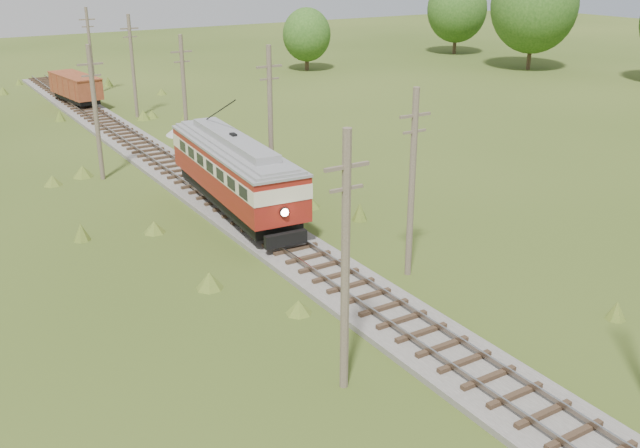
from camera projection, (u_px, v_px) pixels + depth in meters
railbed_main at (203, 189)px, 43.82m from camera, size 3.60×96.00×0.57m
streetcar at (235, 167)px, 39.13m from camera, size 4.12×13.42×6.08m
gondola at (76, 87)px, 67.30m from camera, size 3.36×7.74×2.49m
gravel_pile at (189, 127)px, 57.49m from camera, size 3.54×3.75×1.29m
utility_pole_r_2 at (412, 182)px, 31.22m from camera, size 1.60×0.30×8.60m
utility_pole_r_3 at (271, 122)px, 41.42m from camera, size 1.60×0.30×9.00m
utility_pole_r_4 at (184, 92)px, 51.76m from camera, size 1.60×0.30×8.40m
utility_pole_r_5 at (133, 65)px, 62.19m from camera, size 1.60×0.30×8.90m
utility_pole_r_6 at (91, 50)px, 72.45m from camera, size 1.60×0.30×8.70m
utility_pole_l_a at (345, 262)px, 22.70m from camera, size 1.60×0.30×9.00m
utility_pole_l_b at (96, 112)px, 44.86m from camera, size 1.60×0.30×8.60m
tree_right_4 at (534, 5)px, 86.68m from camera, size 10.50×10.50×13.53m
tree_right_5 at (457, 9)px, 100.92m from camera, size 8.40×8.40×10.82m
tree_mid_b at (307, 35)px, 87.24m from camera, size 5.88×5.88×7.57m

